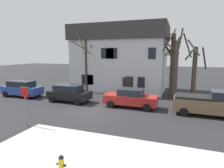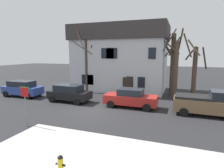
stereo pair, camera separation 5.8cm
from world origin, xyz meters
name	(u,v)px [view 1 (the left image)]	position (x,y,z in m)	size (l,w,h in m)	color
ground_plane	(93,111)	(0.00, 0.00, 0.00)	(120.00, 120.00, 0.00)	#262628
building_main	(120,58)	(-0.77, 10.08, 4.23)	(11.93, 6.97, 8.29)	silver
tree_bare_near	(86,61)	(-4.06, 6.84, 3.85)	(2.52, 2.45, 7.56)	#4C3D2D
tree_bare_mid	(172,62)	(5.87, 8.05, 3.81)	(2.42, 2.43, 7.41)	#4C3D2D
tree_bare_far	(176,66)	(6.29, 6.93, 3.53)	(2.93, 2.92, 7.42)	#4C3D2D
tree_bare_end	(194,71)	(8.16, 7.89, 3.00)	(2.28, 2.27, 6.22)	#4C3D2D
car_blue_wagon	(22,88)	(-9.82, 2.33, 0.92)	(4.48, 2.09, 1.77)	#2D4799
car_black_wagon	(69,93)	(-3.58, 2.11, 0.89)	(4.29, 2.18, 1.71)	black
car_red_sedan	(131,98)	(2.68, 2.29, 0.85)	(4.70, 1.99, 1.69)	#AD231E
pickup_truck_brown	(209,103)	(8.97, 2.11, 0.97)	(5.14, 2.24, 2.00)	brown
fire_hydrant	(61,164)	(2.50, -8.06, 0.50)	(0.42, 0.22, 0.73)	gold
street_sign_pole	(25,99)	(-2.66, -4.50, 1.88)	(0.76, 0.07, 2.67)	slate
bicycle_leaning	(87,88)	(-4.31, 7.42, 0.37)	(1.75, 0.15, 1.03)	black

